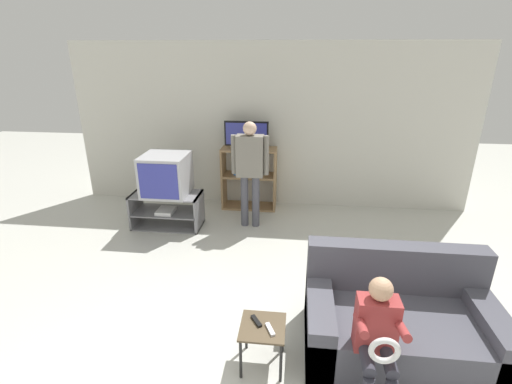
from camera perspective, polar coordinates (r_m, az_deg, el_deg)
name	(u,v)px	position (r m, az deg, el deg)	size (l,w,h in m)	color
wall_back	(270,127)	(6.04, 2.15, 9.92)	(6.40, 0.06, 2.60)	beige
tv_stand	(167,210)	(5.63, -13.50, -2.73)	(1.00, 0.50, 0.51)	slate
television_main	(166,175)	(5.45, -13.67, 2.63)	(0.63, 0.63, 0.58)	#B2B2B7
media_shelf	(249,178)	(6.03, -1.08, 2.20)	(0.88, 0.36, 1.01)	#9E7A51
television_flat	(246,136)	(5.83, -1.49, 8.65)	(0.69, 0.20, 0.43)	black
snack_table	(263,332)	(3.21, 1.04, -20.74)	(0.37, 0.37, 0.39)	brown
remote_control_black	(256,321)	(3.20, 0.05, -19.23)	(0.04, 0.14, 0.02)	black
remote_control_white	(270,329)	(3.13, 2.19, -20.36)	(0.04, 0.14, 0.02)	silver
couch	(398,320)	(3.62, 21.03, -17.96)	(1.59, 0.94, 0.84)	#4C4C56
person_standing_adult	(250,165)	(5.25, -0.94, 4.16)	(0.53, 0.20, 1.56)	#4C4C56
person_seated_child	(377,334)	(2.96, 18.19, -20.06)	(0.33, 0.43, 0.99)	#2D2D38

